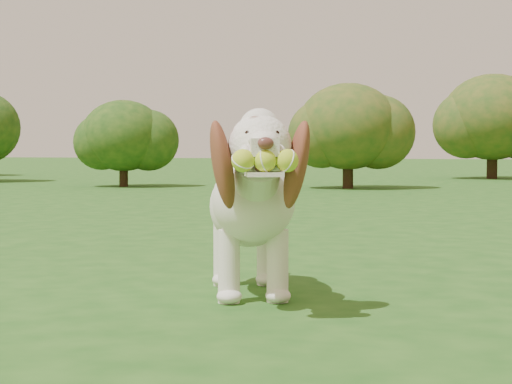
% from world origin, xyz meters
% --- Properties ---
extents(ground, '(80.00, 80.00, 0.00)m').
position_xyz_m(ground, '(0.00, 0.00, 0.00)').
color(ground, '#1E4F16').
rests_on(ground, ground).
extents(dog, '(0.66, 1.07, 0.72)m').
position_xyz_m(dog, '(0.60, -0.50, 0.38)').
color(dog, white).
rests_on(dog, ground).
extents(shrub_a, '(1.25, 1.25, 1.29)m').
position_xyz_m(shrub_a, '(-4.07, 7.90, 0.76)').
color(shrub_a, '#382314').
rests_on(shrub_a, ground).
extents(shrub_i, '(1.88, 1.88, 1.95)m').
position_xyz_m(shrub_i, '(1.07, 12.86, 1.15)').
color(shrub_i, '#382314').
rests_on(shrub_i, ground).
extents(shrub_b, '(1.45, 1.45, 1.50)m').
position_xyz_m(shrub_b, '(-0.76, 8.35, 0.88)').
color(shrub_b, '#382314').
rests_on(shrub_b, ground).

